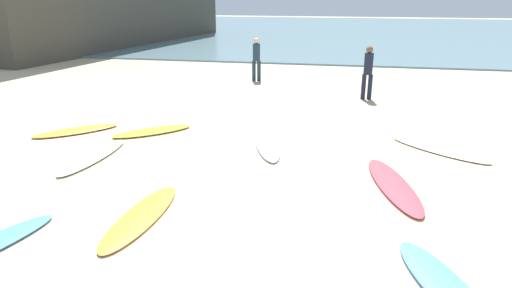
# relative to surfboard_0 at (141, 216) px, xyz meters

# --- Properties ---
(ground_plane) EXTENTS (120.00, 120.00, 0.00)m
(ground_plane) POSITION_rel_surfboard_0_xyz_m (1.74, -0.35, -0.04)
(ground_plane) COLOR #C6B28E
(ocean_water) EXTENTS (120.00, 40.00, 0.08)m
(ocean_water) POSITION_rel_surfboard_0_xyz_m (1.74, 35.55, 0.00)
(ocean_water) COLOR slate
(ocean_water) RESTS_ON ground_plane
(surfboard_0) EXTENTS (0.66, 2.24, 0.07)m
(surfboard_0) POSITION_rel_surfboard_0_xyz_m (0.00, 0.00, 0.00)
(surfboard_0) COLOR gold
(surfboard_0) RESTS_ON ground_plane
(surfboard_1) EXTENTS (1.23, 2.04, 0.09)m
(surfboard_1) POSITION_rel_surfboard_0_xyz_m (4.26, -0.89, 0.01)
(surfboard_1) COLOR #56A2E4
(surfboard_1) RESTS_ON ground_plane
(surfboard_2) EXTENTS (0.64, 2.29, 0.08)m
(surfboard_2) POSITION_rel_surfboard_0_xyz_m (-2.14, 2.22, 0.00)
(surfboard_2) COLOR silver
(surfboard_2) RESTS_ON ground_plane
(surfboard_3) EXTENTS (1.12, 2.57, 0.09)m
(surfboard_3) POSITION_rel_surfboard_0_xyz_m (3.91, 1.98, 0.01)
(surfboard_3) COLOR #E44653
(surfboard_3) RESTS_ON ground_plane
(surfboard_4) EXTENTS (1.84, 1.72, 0.09)m
(surfboard_4) POSITION_rel_surfboard_0_xyz_m (-1.66, 4.12, 0.01)
(surfboard_4) COLOR yellow
(surfboard_4) RESTS_ON ground_plane
(surfboard_6) EXTENTS (1.18, 2.45, 0.08)m
(surfboard_6) POSITION_rel_surfboard_0_xyz_m (1.28, 3.78, 0.01)
(surfboard_6) COLOR white
(surfboard_6) RESTS_ON ground_plane
(surfboard_7) EXTENTS (2.11, 1.83, 0.06)m
(surfboard_7) POSITION_rel_surfboard_0_xyz_m (5.06, 4.16, -0.00)
(surfboard_7) COLOR #F9DEC6
(surfboard_7) RESTS_ON ground_plane
(surfboard_8) EXTENTS (1.86, 1.82, 0.08)m
(surfboard_8) POSITION_rel_surfboard_0_xyz_m (-3.54, 3.78, 0.00)
(surfboard_8) COLOR gold
(surfboard_8) RESTS_ON ground_plane
(beachgoer_near) EXTENTS (0.34, 0.31, 1.64)m
(beachgoer_near) POSITION_rel_surfboard_0_xyz_m (-0.50, 11.28, 0.87)
(beachgoer_near) COLOR #1E3342
(beachgoer_near) RESTS_ON ground_plane
(beachgoer_mid) EXTENTS (0.34, 0.29, 1.70)m
(beachgoer_mid) POSITION_rel_surfboard_0_xyz_m (3.61, 8.92, 0.91)
(beachgoer_mid) COLOR #191E33
(beachgoer_mid) RESTS_ON ground_plane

